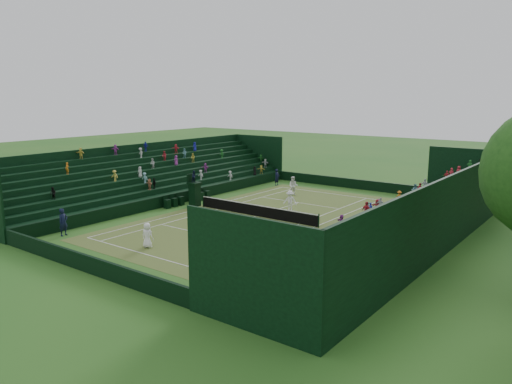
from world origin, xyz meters
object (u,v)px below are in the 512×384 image
umpire_chair (195,191)px  player_near_east (257,229)px  player_near_west (147,235)px  player_far_east (290,201)px  tennis_net (256,210)px  player_far_west (293,186)px

umpire_chair → player_near_east: umpire_chair is taller
player_near_west → player_far_east: bearing=-111.4°
tennis_net → umpire_chair: size_ratio=3.72×
umpire_chair → player_far_east: bearing=22.9°
player_far_east → tennis_net: bearing=-129.1°
tennis_net → player_near_east: 6.64m
player_near_east → player_far_east: (-2.85, 8.37, 0.10)m
umpire_chair → player_near_west: 12.32m
player_near_west → player_far_east: player_far_east is taller
player_far_east → player_near_east: bearing=-89.1°
player_near_east → player_far_west: (-6.35, 14.28, 0.14)m
tennis_net → player_near_west: (-0.49, -10.85, 0.29)m
umpire_chair → player_far_east: 8.52m
player_far_west → umpire_chair: bearing=-138.4°
tennis_net → player_near_west: player_near_west is taller
umpire_chair → player_near_west: (6.13, -10.67, -0.53)m
player_near_west → player_near_east: (4.55, 5.61, -0.03)m
player_near_west → player_near_east: size_ratio=1.04×
umpire_chair → player_near_east: size_ratio=2.00×
tennis_net → player_far_west: 9.33m
player_near_west → tennis_net: bearing=-107.0°
tennis_net → player_near_west: 10.87m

